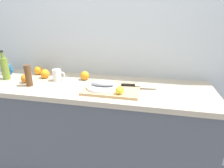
{
  "coord_description": "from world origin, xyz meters",
  "views": [
    {
      "loc": [
        0.49,
        -1.41,
        1.47
      ],
      "look_at": [
        0.2,
        -0.07,
        0.95
      ],
      "focal_mm": 30.34,
      "sensor_mm": 36.0,
      "label": 1
    }
  ],
  "objects_px": {
    "chef_knife": "(135,85)",
    "pepper_mill": "(28,76)",
    "white_plate": "(103,87)",
    "coffee_mug_0": "(8,69)",
    "lemon_0": "(120,90)",
    "cutting_board": "(112,89)",
    "coffee_mug_1": "(57,75)",
    "olive_oil_bottle": "(5,68)",
    "orange_0": "(38,70)",
    "fish_fillet": "(103,83)"
  },
  "relations": [
    {
      "from": "olive_oil_bottle",
      "to": "coffee_mug_1",
      "type": "bearing_deg",
      "value": 6.92
    },
    {
      "from": "chef_knife",
      "to": "lemon_0",
      "type": "height_order",
      "value": "lemon_0"
    },
    {
      "from": "olive_oil_bottle",
      "to": "coffee_mug_1",
      "type": "relative_size",
      "value": 2.3
    },
    {
      "from": "orange_0",
      "to": "coffee_mug_0",
      "type": "bearing_deg",
      "value": -169.76
    },
    {
      "from": "chef_knife",
      "to": "coffee_mug_1",
      "type": "distance_m",
      "value": 0.69
    },
    {
      "from": "white_plate",
      "to": "coffee_mug_1",
      "type": "distance_m",
      "value": 0.46
    },
    {
      "from": "coffee_mug_0",
      "to": "pepper_mill",
      "type": "distance_m",
      "value": 0.47
    },
    {
      "from": "chef_knife",
      "to": "lemon_0",
      "type": "distance_m",
      "value": 0.2
    },
    {
      "from": "lemon_0",
      "to": "coffee_mug_0",
      "type": "bearing_deg",
      "value": 165.52
    },
    {
      "from": "coffee_mug_0",
      "to": "orange_0",
      "type": "bearing_deg",
      "value": 10.24
    },
    {
      "from": "cutting_board",
      "to": "olive_oil_bottle",
      "type": "distance_m",
      "value": 1.0
    },
    {
      "from": "white_plate",
      "to": "fish_fillet",
      "type": "bearing_deg",
      "value": 26.57
    },
    {
      "from": "white_plate",
      "to": "chef_knife",
      "type": "height_order",
      "value": "chef_knife"
    },
    {
      "from": "orange_0",
      "to": "chef_knife",
      "type": "bearing_deg",
      "value": -10.68
    },
    {
      "from": "coffee_mug_0",
      "to": "coffee_mug_1",
      "type": "xyz_separation_m",
      "value": [
        0.57,
        -0.08,
        0.0
      ]
    },
    {
      "from": "orange_0",
      "to": "coffee_mug_1",
      "type": "bearing_deg",
      "value": -25.87
    },
    {
      "from": "cutting_board",
      "to": "white_plate",
      "type": "relative_size",
      "value": 1.69
    },
    {
      "from": "lemon_0",
      "to": "cutting_board",
      "type": "bearing_deg",
      "value": 125.88
    },
    {
      "from": "cutting_board",
      "to": "fish_fillet",
      "type": "relative_size",
      "value": 2.26
    },
    {
      "from": "white_plate",
      "to": "lemon_0",
      "type": "distance_m",
      "value": 0.18
    },
    {
      "from": "white_plate",
      "to": "pepper_mill",
      "type": "distance_m",
      "value": 0.62
    },
    {
      "from": "coffee_mug_0",
      "to": "orange_0",
      "type": "xyz_separation_m",
      "value": [
        0.3,
        0.05,
        -0.01
      ]
    },
    {
      "from": "orange_0",
      "to": "pepper_mill",
      "type": "bearing_deg",
      "value": -71.12
    },
    {
      "from": "fish_fillet",
      "to": "white_plate",
      "type": "bearing_deg",
      "value": -153.43
    },
    {
      "from": "white_plate",
      "to": "pepper_mill",
      "type": "relative_size",
      "value": 1.43
    },
    {
      "from": "chef_knife",
      "to": "coffee_mug_1",
      "type": "bearing_deg",
      "value": 169.38
    },
    {
      "from": "chef_knife",
      "to": "orange_0",
      "type": "xyz_separation_m",
      "value": [
        -0.96,
        0.18,
        0.01
      ]
    },
    {
      "from": "olive_oil_bottle",
      "to": "coffee_mug_0",
      "type": "relative_size",
      "value": 2.36
    },
    {
      "from": "olive_oil_bottle",
      "to": "coffee_mug_1",
      "type": "distance_m",
      "value": 0.48
    },
    {
      "from": "coffee_mug_0",
      "to": "fish_fillet",
      "type": "bearing_deg",
      "value": -11.28
    },
    {
      "from": "coffee_mug_0",
      "to": "pepper_mill",
      "type": "relative_size",
      "value": 0.63
    },
    {
      "from": "cutting_board",
      "to": "coffee_mug_0",
      "type": "distance_m",
      "value": 1.1
    },
    {
      "from": "white_plate",
      "to": "coffee_mug_0",
      "type": "bearing_deg",
      "value": 168.72
    },
    {
      "from": "coffee_mug_1",
      "to": "pepper_mill",
      "type": "bearing_deg",
      "value": -135.67
    },
    {
      "from": "coffee_mug_1",
      "to": "white_plate",
      "type": "bearing_deg",
      "value": -15.76
    },
    {
      "from": "white_plate",
      "to": "orange_0",
      "type": "bearing_deg",
      "value": 160.27
    },
    {
      "from": "pepper_mill",
      "to": "orange_0",
      "type": "bearing_deg",
      "value": 108.88
    },
    {
      "from": "fish_fillet",
      "to": "olive_oil_bottle",
      "type": "bearing_deg",
      "value": 175.74
    },
    {
      "from": "cutting_board",
      "to": "pepper_mill",
      "type": "distance_m",
      "value": 0.69
    },
    {
      "from": "chef_knife",
      "to": "pepper_mill",
      "type": "height_order",
      "value": "pepper_mill"
    },
    {
      "from": "lemon_0",
      "to": "olive_oil_bottle",
      "type": "distance_m",
      "value": 1.08
    },
    {
      "from": "cutting_board",
      "to": "chef_knife",
      "type": "bearing_deg",
      "value": 20.74
    },
    {
      "from": "orange_0",
      "to": "pepper_mill",
      "type": "height_order",
      "value": "pepper_mill"
    },
    {
      "from": "fish_fillet",
      "to": "olive_oil_bottle",
      "type": "distance_m",
      "value": 0.92
    },
    {
      "from": "cutting_board",
      "to": "coffee_mug_1",
      "type": "distance_m",
      "value": 0.53
    },
    {
      "from": "chef_knife",
      "to": "coffee_mug_0",
      "type": "distance_m",
      "value": 1.26
    },
    {
      "from": "lemon_0",
      "to": "orange_0",
      "type": "relative_size",
      "value": 0.74
    },
    {
      "from": "lemon_0",
      "to": "chef_knife",
      "type": "bearing_deg",
      "value": 62.3
    },
    {
      "from": "chef_knife",
      "to": "pepper_mill",
      "type": "bearing_deg",
      "value": -178.85
    },
    {
      "from": "chef_knife",
      "to": "olive_oil_bottle",
      "type": "height_order",
      "value": "olive_oil_bottle"
    }
  ]
}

